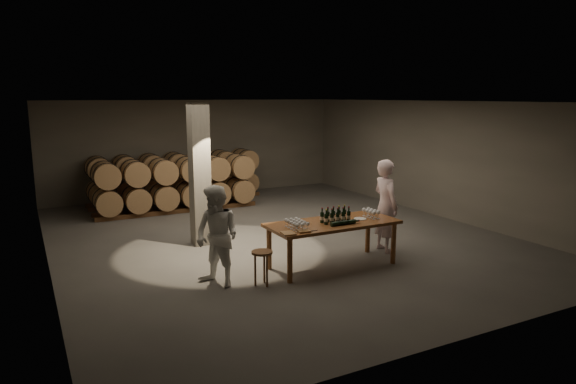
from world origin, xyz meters
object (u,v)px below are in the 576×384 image
tasting_table (333,227)px  notebook_near (304,231)px  bottle_cluster (335,217)px  stool (262,257)px  person_woman (217,236)px  plate (360,219)px  person_man (386,206)px

tasting_table → notebook_near: 0.96m
tasting_table → bottle_cluster: bearing=-41.1°
notebook_near → stool: bearing=-176.3°
tasting_table → person_woman: size_ratio=1.44×
tasting_table → notebook_near: (-0.87, -0.38, 0.12)m
stool → plate: bearing=6.2°
bottle_cluster → person_man: bearing=13.9°
tasting_table → notebook_near: size_ratio=11.40×
tasting_table → stool: bearing=-169.7°
bottle_cluster → person_man: size_ratio=0.30×
tasting_table → person_man: 1.62m
stool → bottle_cluster: bearing=8.9°
tasting_table → person_woman: (-2.37, 0.06, 0.11)m
plate → person_woman: person_woman is taller
person_man → stool: bearing=105.2°
tasting_table → plate: size_ratio=10.34×
notebook_near → person_woman: 1.56m
bottle_cluster → stool: bottle_cluster is taller
bottle_cluster → stool: (-1.71, -0.27, -0.49)m
tasting_table → bottle_cluster: bottle_cluster is taller
person_man → person_woman: (-3.93, -0.29, -0.10)m
plate → person_woman: size_ratio=0.14×
plate → person_man: person_man is taller
bottle_cluster → person_man: 1.57m
bottle_cluster → notebook_near: size_ratio=2.61×
notebook_near → stool: 0.90m
bottle_cluster → notebook_near: 0.98m
notebook_near → person_woman: size_ratio=0.13×
bottle_cluster → stool: 1.80m
plate → stool: (-2.28, -0.25, -0.39)m
tasting_table → plate: plate is taller
stool → person_woman: (-0.70, 0.36, 0.39)m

